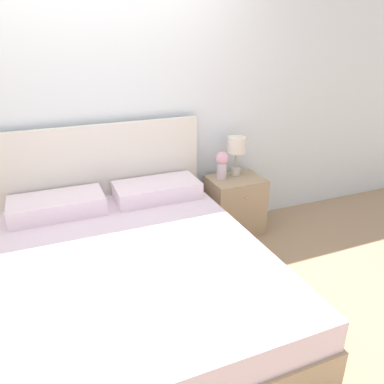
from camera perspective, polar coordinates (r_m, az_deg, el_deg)
The scene contains 6 objects.
ground_plane at distance 3.60m, azimuth -12.44°, elevation -7.79°, with size 12.00×12.00×0.00m, color tan.
wall_back at distance 3.21m, azimuth -14.71°, elevation 13.16°, with size 8.00×0.06×2.60m.
bed at distance 2.66m, azimuth -8.98°, elevation -12.52°, with size 1.72×2.06×1.13m.
nightstand at distance 3.64m, azimuth 6.56°, elevation -2.01°, with size 0.50×0.40×0.56m.
table_lamp at distance 3.52m, azimuth 6.80°, elevation 6.62°, with size 0.17×0.17×0.37m.
flower_vase at distance 3.47m, azimuth 4.60°, elevation 4.37°, with size 0.12×0.12×0.25m.
Camera 1 is at (-0.44, -3.07, 1.82)m, focal length 35.00 mm.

